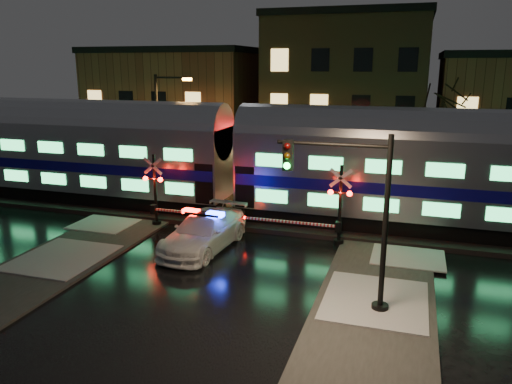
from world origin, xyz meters
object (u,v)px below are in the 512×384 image
at_px(crossing_signal_left, 161,198).
at_px(traffic_light, 356,219).
at_px(streetlight, 161,126).
at_px(police_car, 204,232).
at_px(crossing_signal_right, 331,213).

height_order(crossing_signal_left, traffic_light, traffic_light).
bearing_deg(streetlight, police_car, -53.12).
distance_m(crossing_signal_left, streetlight, 8.02).
relative_size(crossing_signal_left, streetlight, 0.70).
bearing_deg(streetlight, crossing_signal_right, -29.16).
xyz_separation_m(crossing_signal_left, traffic_light, (10.31, -5.95, 1.65)).
relative_size(traffic_light, streetlight, 0.80).
distance_m(police_car, crossing_signal_right, 5.82).
relative_size(crossing_signal_right, streetlight, 0.71).
xyz_separation_m(traffic_light, streetlight, (-13.72, 12.66, 1.13)).
relative_size(police_car, crossing_signal_right, 1.08).
distance_m(police_car, crossing_signal_left, 3.98).
height_order(police_car, traffic_light, traffic_light).
bearing_deg(crossing_signal_left, streetlight, 116.94).
height_order(crossing_signal_right, traffic_light, traffic_light).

